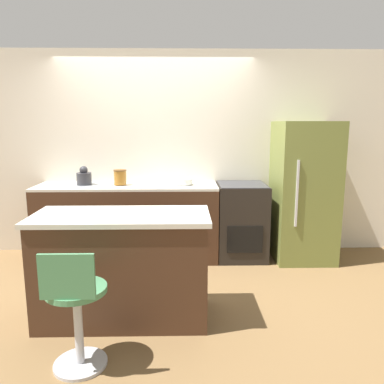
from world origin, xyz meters
TOP-DOWN VIEW (x-y plane):
  - ground_plane at (0.00, 0.00)m, footprint 14.00×14.00m
  - wall_back at (0.00, 0.68)m, footprint 8.00×0.06m
  - back_counter at (-0.33, 0.33)m, footprint 2.22×0.63m
  - kitchen_island at (-0.16, -1.17)m, footprint 1.48×0.65m
  - oven_range at (1.09, 0.33)m, footprint 0.60×0.64m
  - refrigerator at (1.85, 0.29)m, footprint 0.71×0.74m
  - stool_chair at (-0.37, -1.86)m, footprint 0.41×0.41m
  - kettle at (-0.85, 0.31)m, footprint 0.18×0.18m
  - mixing_bowl at (0.37, 0.31)m, footprint 0.21×0.21m
  - canister_jar at (-0.41, 0.31)m, footprint 0.16×0.16m

SIDE VIEW (x-z plane):
  - ground_plane at x=0.00m, z-range 0.00..0.00m
  - stool_chair at x=-0.37m, z-range -0.01..0.88m
  - back_counter at x=-0.33m, z-range 0.00..0.94m
  - kitchen_island at x=-0.16m, z-range 0.00..0.94m
  - oven_range at x=1.09m, z-range 0.00..0.94m
  - refrigerator at x=1.85m, z-range 0.00..1.71m
  - mixing_bowl at x=0.37m, z-range 0.95..1.02m
  - kettle at x=-0.85m, z-range 0.92..1.15m
  - canister_jar at x=-0.41m, z-range 0.95..1.13m
  - wall_back at x=0.00m, z-range 0.00..2.60m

